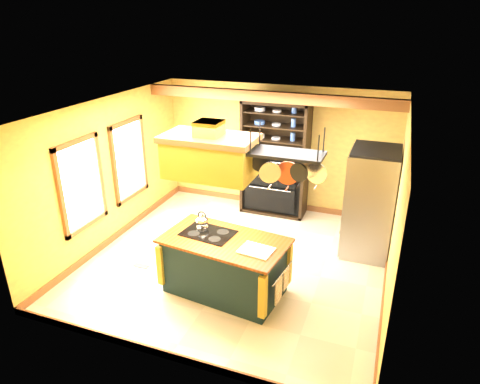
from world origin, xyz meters
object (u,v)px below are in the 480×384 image
Objects in this scene: pot_rack at (287,161)px; refrigerator at (369,204)px; range_hood at (210,154)px; kitchen_island at (225,265)px; hutch at (275,171)px.

refrigerator is at bearing 63.11° from pot_rack.
range_hood reaches higher than refrigerator.
range_hood is at bearing -179.43° from pot_rack.
range_hood is 0.69× the size of refrigerator.
range_hood is at bearing -172.46° from kitchen_island.
range_hood is (-0.20, -0.00, 1.76)m from kitchen_island.
kitchen_island is 2.00m from pot_rack.
kitchen_island is at bearing -88.05° from hutch.
hutch is at bearing 88.33° from range_hood.
refrigerator is at bearing 53.74° from kitchen_island.
hutch is at bearing 151.71° from refrigerator.
range_hood is 0.54× the size of hutch.
kitchen_island is 3.17m from hutch.
hutch is (-2.04, 1.10, 0.00)m from refrigerator.
range_hood is at bearing -136.30° from refrigerator.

